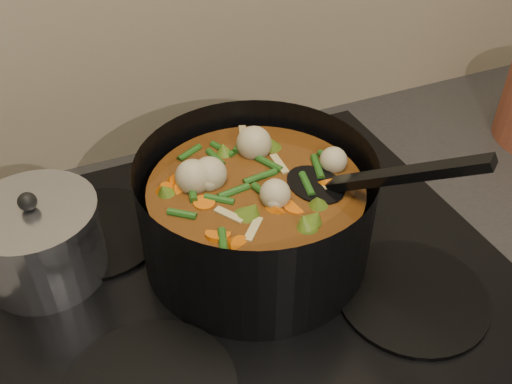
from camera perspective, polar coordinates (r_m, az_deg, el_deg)
name	(u,v)px	position (r m, az deg, el deg)	size (l,w,h in m)	color
stovetop	(246,268)	(0.73, -1.05, -7.59)	(0.62, 0.54, 0.03)	black
stockpot	(257,213)	(0.70, 0.05, -2.07)	(0.37, 0.37, 0.21)	black
saucepan	(40,241)	(0.73, -20.77, -4.57)	(0.15, 0.15, 0.12)	silver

